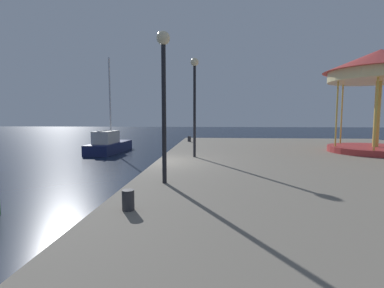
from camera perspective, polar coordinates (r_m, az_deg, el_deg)
The scene contains 8 objects.
ground_plane at distance 12.02m, azimuth -7.11°, elevation -7.14°, with size 120.00×120.00×0.00m, color black.
quay_dock at distance 12.91m, azimuth 28.99°, elevation -5.11°, with size 15.46×25.63×0.80m, color gray.
sailboat_navy at distance 21.74m, azimuth -16.29°, elevation -0.02°, with size 1.91×5.19×6.89m.
carousel at distance 17.25m, azimuth 33.34°, elevation 11.26°, with size 5.23×5.23×5.12m.
lamp_post_near_edge at distance 7.83m, azimuth -5.68°, elevation 12.63°, with size 0.36×0.36×4.06m.
lamp_post_mid_promenade at distance 12.86m, azimuth 0.52°, elevation 10.72°, with size 0.36×0.36×4.39m.
bollard_center at distance 20.73m, azimuth -0.54°, elevation 1.03°, with size 0.24×0.24×0.40m, color #2D2D33.
bollard_north at distance 5.82m, azimuth -12.62°, elevation -10.86°, with size 0.24×0.24×0.40m, color #2D2D33.
Camera 1 is at (2.31, -11.50, 2.63)m, focal length 26.71 mm.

